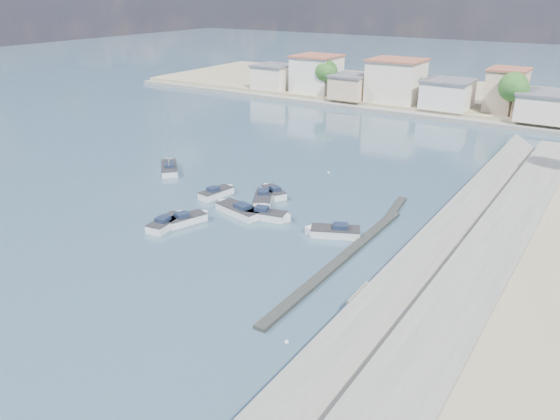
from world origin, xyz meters
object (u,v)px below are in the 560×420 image
object	(u,v)px
motorboat_d	(333,232)
motorboat_b	(188,219)
motorboat_f	(273,192)
motorboat_h	(268,215)
motorboat_c	(238,210)
motorboat_g	(263,199)
motorboat_e	(218,193)
sailboat	(169,168)
motorboat_a	(168,223)

from	to	relation	value
motorboat_d	motorboat_b	bearing A→B (deg)	-159.14
motorboat_f	motorboat_h	distance (m)	7.15
motorboat_c	motorboat_g	xyz separation A→B (m)	(0.59, 4.10, 0.00)
motorboat_e	sailboat	size ratio (longest dim) A/B	0.55
sailboat	motorboat_c	bearing A→B (deg)	-22.53
motorboat_a	motorboat_g	xyz separation A→B (m)	(4.57, 10.87, 0.00)
motorboat_d	sailboat	size ratio (longest dim) A/B	0.60
motorboat_e	motorboat_f	world-z (taller)	same
motorboat_a	sailboat	bearing A→B (deg)	133.05
motorboat_h	motorboat_a	bearing A→B (deg)	-136.54
motorboat_b	motorboat_d	world-z (taller)	same
motorboat_a	motorboat_c	world-z (taller)	same
motorboat_c	motorboat_d	world-z (taller)	same
motorboat_d	motorboat_h	size ratio (longest dim) A/B	1.04
motorboat_b	motorboat_h	size ratio (longest dim) A/B	0.94
motorboat_f	motorboat_d	bearing A→B (deg)	-28.83
motorboat_e	motorboat_f	size ratio (longest dim) A/B	1.15
motorboat_c	motorboat_e	world-z (taller)	same
motorboat_a	motorboat_c	xyz separation A→B (m)	(3.98, 6.77, 0.00)
motorboat_e	motorboat_b	bearing A→B (deg)	-73.12
motorboat_h	motorboat_c	bearing A→B (deg)	-172.31
motorboat_f	motorboat_g	world-z (taller)	same
motorboat_g	motorboat_a	bearing A→B (deg)	-112.79
motorboat_b	sailboat	distance (m)	18.42
motorboat_e	sailboat	distance (m)	12.29
motorboat_e	motorboat_g	size ratio (longest dim) A/B	0.92
motorboat_c	motorboat_h	size ratio (longest dim) A/B	1.24
motorboat_a	motorboat_g	distance (m)	11.79
sailboat	motorboat_e	bearing A→B (deg)	-19.12
motorboat_d	motorboat_h	xyz separation A→B (m)	(-7.83, 0.01, 0.00)
motorboat_c	motorboat_d	bearing A→B (deg)	2.44
motorboat_a	motorboat_e	bearing A→B (deg)	97.19
motorboat_c	motorboat_e	bearing A→B (deg)	150.46
motorboat_c	motorboat_f	world-z (taller)	same
motorboat_c	motorboat_d	distance (m)	11.54
motorboat_c	sailboat	xyz separation A→B (m)	(-16.82, 6.97, 0.03)
motorboat_a	motorboat_d	distance (m)	17.12
motorboat_c	sailboat	bearing A→B (deg)	157.47
motorboat_b	motorboat_a	bearing A→B (deg)	-123.17
motorboat_f	sailboat	xyz separation A→B (m)	(-17.00, 0.24, 0.03)
motorboat_a	motorboat_f	world-z (taller)	same
motorboat_f	sailboat	world-z (taller)	sailboat
motorboat_d	motorboat_e	xyz separation A→B (m)	(-16.73, 2.46, 0.00)
motorboat_a	motorboat_f	distance (m)	14.13
motorboat_h	motorboat_g	bearing A→B (deg)	130.72
motorboat_b	motorboat_g	world-z (taller)	same
motorboat_a	motorboat_f	xyz separation A→B (m)	(4.16, 13.50, -0.00)
motorboat_g	motorboat_c	bearing A→B (deg)	-98.22
motorboat_b	motorboat_c	world-z (taller)	same
motorboat_b	motorboat_f	bearing A→B (deg)	75.69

